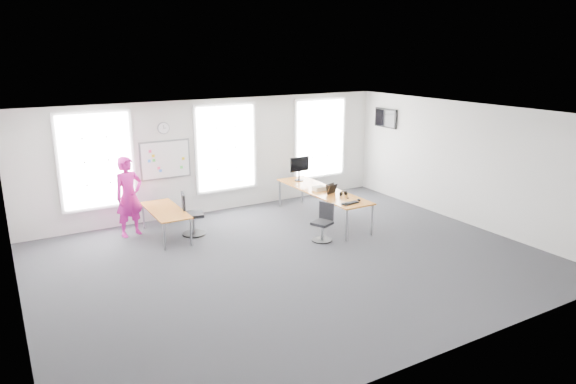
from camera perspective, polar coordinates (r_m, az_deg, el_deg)
floor at (r=10.73m, az=0.47°, el=-7.59°), size 10.00×10.00×0.00m
ceiling at (r=9.95m, az=0.50°, el=8.52°), size 10.00×10.00×0.00m
wall_back at (r=13.74m, az=-8.09°, el=3.97°), size 10.00×0.00×10.00m
wall_front at (r=7.28m, az=16.93°, el=-7.07°), size 10.00×0.00×10.00m
wall_left at (r=8.91m, az=-28.46°, el=-4.16°), size 0.00×10.00×10.00m
wall_right at (r=13.43m, az=19.18°, el=2.99°), size 0.00×10.00×10.00m
window_left at (r=12.87m, az=-20.53°, el=3.26°), size 1.60×0.06×2.20m
window_mid at (r=13.78m, az=-6.92°, el=4.90°), size 1.60×0.06×2.20m
window_right at (r=15.20m, az=3.55°, el=5.97°), size 1.60×0.06×2.20m
desk_right at (r=13.02m, az=3.83°, el=-0.02°), size 0.86×3.21×0.78m
desk_left at (r=12.19m, az=-13.48°, el=-2.16°), size 0.72×1.80×0.66m
chair_right at (r=11.73m, az=3.94°, el=-3.59°), size 0.52×0.52×0.87m
chair_left at (r=12.23m, az=-10.78°, el=-2.70°), size 0.56×0.56×1.02m
person at (r=12.42m, az=-17.25°, el=-0.48°), size 0.78×0.62×1.88m
whiteboard at (r=13.26m, az=-13.46°, el=3.50°), size 1.20×0.03×0.90m
wall_clock at (r=13.12m, az=-13.67°, el=6.92°), size 0.30×0.04×0.30m
tv at (r=15.35m, az=10.81°, el=8.08°), size 0.06×0.90×0.55m
keyboard at (r=11.93m, az=6.93°, el=-1.25°), size 0.47×0.24×0.02m
mouse at (r=12.18m, az=7.87°, el=-0.88°), size 0.08×0.12×0.05m
lens_cap at (r=12.37m, az=6.67°, el=-0.67°), size 0.08×0.08×0.01m
headphones at (r=12.58m, az=6.15°, el=-0.17°), size 0.19×0.10×0.11m
laptop_sleeve at (r=12.68m, az=4.84°, el=0.34°), size 0.32×0.25×0.25m
paper_stack at (r=12.99m, az=3.49°, el=0.40°), size 0.30×0.23×0.10m
monitor at (r=13.85m, az=1.27°, el=2.85°), size 0.59×0.24×0.66m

